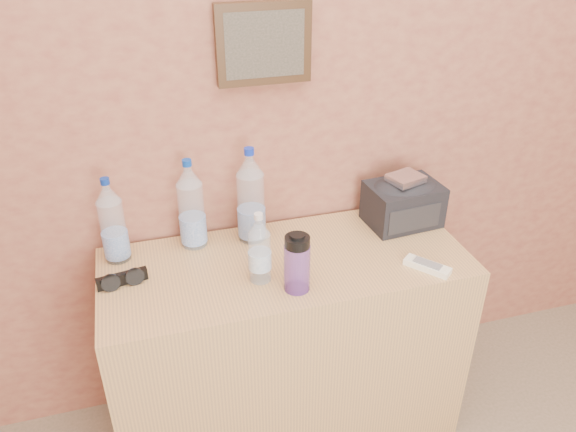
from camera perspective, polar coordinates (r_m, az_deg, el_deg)
The scene contains 11 objects.
picture_frame at distance 1.81m, azimuth -2.47°, elevation 17.07°, with size 0.30×0.03×0.25m, color #382311, non-canonical shape.
dresser at distance 2.09m, azimuth -0.15°, elevation -13.09°, with size 1.21×0.50×0.75m, color tan.
pet_large_a at distance 1.88m, azimuth -17.38°, elevation -0.83°, with size 0.08×0.08×0.29m.
pet_large_b at distance 1.89m, azimuth -9.79°, elevation 0.77°, with size 0.09×0.09×0.32m.
pet_large_c at distance 1.90m, azimuth -3.79°, elevation 1.62°, with size 0.09×0.09×0.34m.
pet_small at distance 1.71m, azimuth -2.91°, elevation -3.60°, with size 0.07×0.07×0.24m.
nalgene_bottle at distance 1.67m, azimuth 0.92°, elevation -4.76°, with size 0.08×0.08×0.19m.
sunglasses at distance 1.81m, azimuth -16.50°, elevation -6.14°, with size 0.16×0.06×0.04m, color black, non-canonical shape.
ac_remote at distance 1.86m, azimuth 13.97°, elevation -4.98°, with size 0.15×0.05×0.02m, color white.
toiletry_bag at distance 2.06m, azimuth 11.62°, elevation 1.45°, with size 0.25×0.18×0.17m, color black, non-canonical shape.
foil_packet at distance 2.00m, azimuth 11.88°, elevation 3.77°, with size 0.11×0.09×0.02m, color silver.
Camera 1 is at (-0.52, 0.27, 1.81)m, focal length 35.00 mm.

